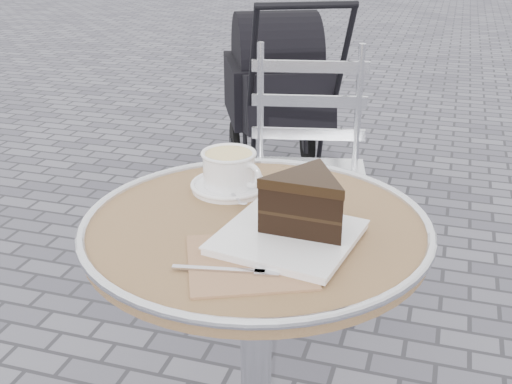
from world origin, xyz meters
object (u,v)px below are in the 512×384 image
(cappuccino_set, at_px, (230,173))
(baby_stroller, at_px, (279,100))
(bistro_chair, at_px, (308,146))
(cafe_table, at_px, (256,291))
(cake_plate_set, at_px, (301,211))

(cappuccino_set, bearing_deg, baby_stroller, 123.06)
(bistro_chair, relative_size, baby_stroller, 0.86)
(cafe_table, bearing_deg, cake_plate_set, -22.90)
(cafe_table, xyz_separation_m, baby_stroller, (-0.46, 1.89, -0.12))
(cafe_table, relative_size, cake_plate_set, 1.85)
(baby_stroller, bearing_deg, bistro_chair, -94.05)
(cappuccino_set, relative_size, cake_plate_set, 0.48)
(cake_plate_set, bearing_deg, cafe_table, 166.21)
(cake_plate_set, bearing_deg, bistro_chair, 110.79)
(cafe_table, relative_size, bistro_chair, 0.82)
(cafe_table, height_order, cappuccino_set, cappuccino_set)
(cafe_table, distance_m, bistro_chair, 0.96)
(cappuccino_set, relative_size, bistro_chair, 0.21)
(cake_plate_set, bearing_deg, baby_stroller, 115.33)
(cake_plate_set, height_order, baby_stroller, baby_stroller)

